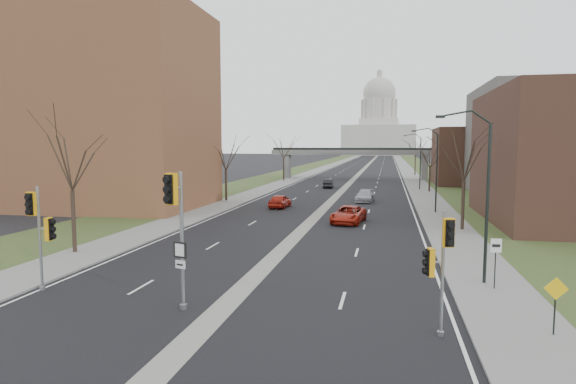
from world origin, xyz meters
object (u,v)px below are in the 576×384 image
(speed_limit_sign, at_px, (496,254))
(warning_sign, at_px, (555,297))
(signal_pole_median, at_px, (176,215))
(car_right_near, at_px, (348,214))
(signal_pole_right, at_px, (440,256))
(car_left_near, at_px, (280,201))
(car_right_mid, at_px, (365,196))
(signal_pole_left, at_px, (40,223))
(car_left_far, at_px, (328,184))

(speed_limit_sign, distance_m, warning_sign, 5.70)
(signal_pole_median, relative_size, car_right_near, 1.08)
(signal_pole_right, relative_size, car_left_near, 1.04)
(signal_pole_right, distance_m, car_left_near, 37.35)
(signal_pole_median, distance_m, car_right_mid, 42.15)
(signal_pole_median, height_order, car_right_near, signal_pole_median)
(signal_pole_right, bearing_deg, warning_sign, -2.66)
(car_right_near, bearing_deg, car_right_mid, 95.01)
(signal_pole_right, xyz_separation_m, car_right_mid, (-4.69, 42.27, -2.36))
(signal_pole_left, bearing_deg, car_left_near, 78.23)
(signal_pole_median, xyz_separation_m, warning_sign, (14.72, 0.24, -2.63))
(signal_pole_left, relative_size, car_left_far, 1.22)
(warning_sign, bearing_deg, car_left_far, 104.86)
(speed_limit_sign, height_order, car_right_near, speed_limit_sign)
(signal_pole_right, bearing_deg, car_right_mid, 81.47)
(car_left_far, bearing_deg, signal_pole_right, 98.22)
(signal_pole_right, xyz_separation_m, warning_sign, (4.18, 0.90, -1.55))
(signal_pole_median, height_order, signal_pole_right, signal_pole_median)
(warning_sign, height_order, car_right_mid, warning_sign)
(signal_pole_right, xyz_separation_m, car_left_near, (-13.76, 34.65, -2.31))
(signal_pole_median, xyz_separation_m, signal_pole_right, (10.54, -0.67, -1.07))
(signal_pole_right, height_order, car_right_near, signal_pole_right)
(signal_pole_median, xyz_separation_m, car_right_mid, (5.85, 41.60, -3.43))
(signal_pole_left, bearing_deg, car_right_near, 57.51)
(car_right_near, distance_m, car_right_mid, 16.65)
(signal_pole_left, height_order, signal_pole_median, signal_pole_median)
(signal_pole_median, height_order, car_right_mid, signal_pole_median)
(car_left_near, xyz_separation_m, car_right_mid, (9.07, 7.62, -0.05))
(speed_limit_sign, height_order, warning_sign, speed_limit_sign)
(car_right_near, bearing_deg, signal_pole_right, -70.87)
(car_left_near, height_order, car_right_near, car_left_near)
(warning_sign, bearing_deg, speed_limit_sign, 99.46)
(signal_pole_median, distance_m, car_left_near, 34.30)
(speed_limit_sign, relative_size, warning_sign, 1.14)
(signal_pole_median, relative_size, speed_limit_sign, 2.42)
(signal_pole_left, height_order, car_left_near, signal_pole_left)
(speed_limit_sign, xyz_separation_m, car_left_near, (-17.02, 28.13, -1.04))
(signal_pole_right, height_order, car_left_near, signal_pole_right)
(car_left_near, relative_size, car_left_far, 1.08)
(car_left_near, distance_m, car_left_far, 26.19)
(signal_pole_left, relative_size, car_left_near, 1.13)
(car_left_near, bearing_deg, signal_pole_median, 98.16)
(signal_pole_right, xyz_separation_m, car_left_far, (-11.48, 60.74, -2.39))
(signal_pole_left, bearing_deg, car_left_far, 79.38)
(speed_limit_sign, bearing_deg, car_right_near, 104.95)
(signal_pole_median, bearing_deg, signal_pole_left, -172.58)
(car_left_near, height_order, car_right_mid, car_left_near)
(car_right_mid, bearing_deg, car_left_far, 113.79)
(signal_pole_median, bearing_deg, car_right_near, 95.27)
(speed_limit_sign, bearing_deg, car_right_mid, 93.20)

